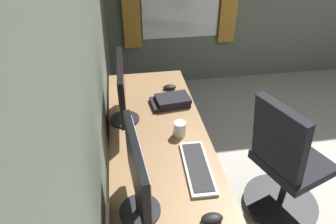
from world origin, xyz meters
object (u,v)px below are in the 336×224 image
Objects in this scene: drawer_pedestal at (151,150)px; office_chair at (285,166)px; keyboard_main at (197,167)px; mouse_spare at (170,87)px; mouse_main at (212,218)px; book_stack_near at (171,101)px; monitor_secondary at (138,175)px; monitor_primary at (122,89)px; coffee_mug at (180,128)px.

office_chair is (-0.43, -0.88, 0.11)m from drawer_pedestal.
keyboard_main is 0.90m from mouse_spare.
book_stack_near is (1.02, 0.02, 0.01)m from mouse_main.
drawer_pedestal is 1.06m from mouse_main.
office_chair is (0.53, -0.70, -0.29)m from mouse_main.
keyboard_main is at bearing 105.63° from office_chair.
keyboard_main is 4.09× the size of mouse_spare.
monitor_secondary reaches higher than book_stack_near.
monitor_secondary is at bearing -177.02° from monitor_primary.
mouse_spare is (0.90, 0.01, 0.01)m from keyboard_main.
monitor_secondary is at bearing 112.72° from office_chair.
mouse_main is (-0.11, -0.32, -0.23)m from monitor_secondary.
drawer_pedestal is 1.32× the size of monitor_primary.
book_stack_near is 2.52× the size of coffee_mug.
drawer_pedestal is 0.72× the size of office_chair.
book_stack_near is (0.68, 0.03, 0.02)m from keyboard_main.
drawer_pedestal is 6.68× the size of mouse_main.
mouse_spare is at bearing -45.14° from monitor_primary.
mouse_spare is 0.88× the size of coffee_mug.
monitor_primary reaches higher than book_stack_near.
mouse_main is 1.00× the size of mouse_spare.
mouse_main reaches higher than keyboard_main.
coffee_mug is (0.66, 0.03, 0.03)m from mouse_main.
mouse_main is 0.93m from office_chair.
office_chair is at bearing -74.37° from keyboard_main.
keyboard_main is 0.76m from office_chair.
mouse_main is 1.02m from book_stack_near.
drawer_pedestal is 2.35× the size of book_stack_near.
monitor_primary is 0.54× the size of office_chair.
book_stack_near reaches higher than keyboard_main.
monitor_primary is 0.97m from mouse_main.
monitor_secondary is 1.59× the size of book_stack_near.
mouse_spare is at bearing 0.41° from keyboard_main.
keyboard_main is 0.44× the size of office_chair.
book_stack_near reaches higher than drawer_pedestal.
monitor_secondary is 0.49× the size of office_chair.
monitor_primary reaches higher than mouse_spare.
monitor_primary is at bearing 134.86° from mouse_spare.
mouse_spare is (0.28, -0.19, 0.40)m from drawer_pedestal.
coffee_mug is at bearing 2.19° from mouse_main.
mouse_spare reaches higher than drawer_pedestal.
keyboard_main is 1.44× the size of book_stack_near.
office_chair is (-0.34, -1.06, -0.52)m from monitor_primary.
coffee_mug is at bearing 176.75° from mouse_spare.
drawer_pedestal is at bearing 27.64° from coffee_mug.
office_chair is (-0.71, -0.69, -0.29)m from mouse_spare.
mouse_main is 0.88× the size of coffee_mug.
keyboard_main is at bearing -179.59° from mouse_spare.
monitor_primary is 1.23m from office_chair.
monitor_primary is at bearing 2.98° from monitor_secondary.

